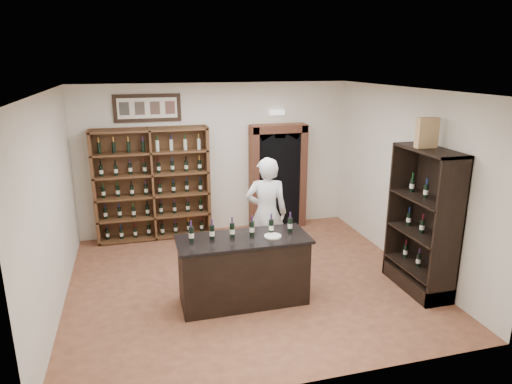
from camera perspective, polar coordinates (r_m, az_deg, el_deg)
The scene contains 20 objects.
floor at distance 7.46m, azimuth -1.14°, elevation -11.08°, with size 5.50×5.50×0.00m, color #9A5E3D.
ceiling at distance 6.65m, azimuth -1.28°, elevation 12.58°, with size 5.50×5.50×0.00m, color white.
wall_back at distance 9.28m, azimuth -4.96°, elevation 4.18°, with size 5.50×0.04×3.00m, color silver.
wall_left at distance 6.82m, azimuth -24.26°, elevation -1.63°, with size 0.04×5.00×3.00m, color silver.
wall_right at distance 8.00m, azimuth 18.27°, elevation 1.48°, with size 0.04×5.00×3.00m, color silver.
wine_shelf at distance 9.08m, azimuth -12.80°, elevation 0.97°, with size 2.20×0.38×2.20m.
framed_picture at distance 8.96m, azimuth -13.43°, elevation 10.18°, with size 1.25×0.04×0.52m, color black.
arched_doorway at distance 9.50m, azimuth 2.72°, elevation 2.26°, with size 1.17×0.35×2.17m.
emergency_light at distance 9.36m, azimuth 2.65°, elevation 9.91°, with size 0.30×0.10×0.10m, color white.
tasting_counter at distance 6.68m, azimuth -1.58°, elevation -9.79°, with size 1.88×0.78×1.00m.
counter_bottle_0 at distance 6.37m, azimuth -8.08°, elevation -5.23°, with size 0.07×0.07×0.30m.
counter_bottle_1 at distance 6.41m, azimuth -5.52°, elevation -5.01°, with size 0.07×0.07×0.30m.
counter_bottle_2 at distance 6.46m, azimuth -3.00°, elevation -4.79°, with size 0.07×0.07×0.30m.
counter_bottle_3 at distance 6.52m, azimuth -0.52°, elevation -4.56°, with size 0.07×0.07×0.30m.
counter_bottle_4 at distance 6.60m, azimuth 1.91°, elevation -4.32°, with size 0.07×0.07×0.30m.
counter_bottle_5 at distance 6.68m, azimuth 4.28°, elevation -4.09°, with size 0.07×0.07×0.30m.
side_cabinet at distance 7.40m, azimuth 20.08°, elevation -5.95°, with size 0.48×1.20×2.20m.
shopkeeper at distance 7.60m, azimuth 1.32°, elevation -2.72°, with size 0.70×0.46×1.92m, color white.
plate at distance 6.51m, azimuth 2.11°, elevation -5.54°, with size 0.24×0.24×0.02m, color silver.
wine_crate at distance 7.01m, azimuth 20.58°, elevation 6.95°, with size 0.31×0.13×0.43m, color tan.
Camera 1 is at (-1.60, -6.44, 3.41)m, focal length 32.00 mm.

